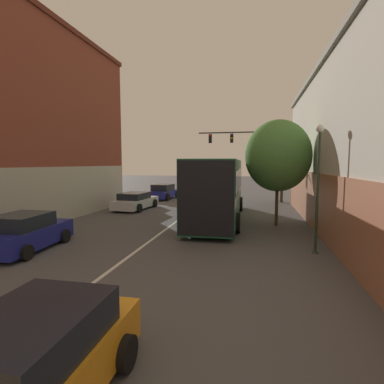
{
  "coord_description": "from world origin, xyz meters",
  "views": [
    {
      "loc": [
        4.46,
        0.27,
        3.4
      ],
      "look_at": [
        1.14,
        16.03,
        1.85
      ],
      "focal_mm": 28.0,
      "sensor_mm": 36.0,
      "label": 1
    }
  ],
  "objects_px": {
    "parked_car_left_mid": "(164,192)",
    "street_tree_far": "(283,156)",
    "parked_car_left_near": "(25,233)",
    "parked_car_left_far": "(136,201)",
    "street_lamp": "(318,183)",
    "hatchback_foreground": "(23,375)",
    "bus": "(218,186)",
    "traffic_signal_gantry": "(251,148)",
    "street_tree_near": "(278,156)"
  },
  "relations": [
    {
      "from": "parked_car_left_mid",
      "to": "street_tree_far",
      "type": "bearing_deg",
      "value": -85.63
    },
    {
      "from": "parked_car_left_mid",
      "to": "street_tree_far",
      "type": "xyz_separation_m",
      "value": [
        10.85,
        -0.22,
        3.37
      ]
    },
    {
      "from": "parked_car_left_near",
      "to": "parked_car_left_far",
      "type": "height_order",
      "value": "parked_car_left_near"
    },
    {
      "from": "parked_car_left_near",
      "to": "street_lamp",
      "type": "xyz_separation_m",
      "value": [
        11.07,
        1.91,
        1.99
      ]
    },
    {
      "from": "parked_car_left_far",
      "to": "street_tree_far",
      "type": "height_order",
      "value": "street_tree_far"
    },
    {
      "from": "hatchback_foreground",
      "to": "street_tree_far",
      "type": "distance_m",
      "value": 24.8
    },
    {
      "from": "parked_car_left_far",
      "to": "hatchback_foreground",
      "type": "bearing_deg",
      "value": -157.4
    },
    {
      "from": "parked_car_left_mid",
      "to": "street_lamp",
      "type": "relative_size",
      "value": 0.88
    },
    {
      "from": "hatchback_foreground",
      "to": "bus",
      "type": "bearing_deg",
      "value": -3.59
    },
    {
      "from": "parked_car_left_near",
      "to": "parked_car_left_mid",
      "type": "xyz_separation_m",
      "value": [
        0.23,
        17.43,
        -0.01
      ]
    },
    {
      "from": "parked_car_left_near",
      "to": "traffic_signal_gantry",
      "type": "distance_m",
      "value": 20.02
    },
    {
      "from": "street_tree_near",
      "to": "street_tree_far",
      "type": "height_order",
      "value": "street_tree_far"
    },
    {
      "from": "street_tree_far",
      "to": "bus",
      "type": "bearing_deg",
      "value": -115.98
    },
    {
      "from": "parked_car_left_far",
      "to": "traffic_signal_gantry",
      "type": "relative_size",
      "value": 0.62
    },
    {
      "from": "hatchback_foreground",
      "to": "parked_car_left_mid",
      "type": "distance_m",
      "value": 24.89
    },
    {
      "from": "bus",
      "to": "parked_car_left_mid",
      "type": "distance_m",
      "value": 11.43
    },
    {
      "from": "bus",
      "to": "street_lamp",
      "type": "xyz_separation_m",
      "value": [
        4.45,
        -6.12,
        0.66
      ]
    },
    {
      "from": "traffic_signal_gantry",
      "to": "street_tree_near",
      "type": "xyz_separation_m",
      "value": [
        1.57,
        -10.83,
        -1.0
      ]
    },
    {
      "from": "parked_car_left_near",
      "to": "parked_car_left_far",
      "type": "xyz_separation_m",
      "value": [
        0.14,
        10.76,
        -0.07
      ]
    },
    {
      "from": "parked_car_left_mid",
      "to": "street_tree_far",
      "type": "relative_size",
      "value": 0.7
    },
    {
      "from": "parked_car_left_far",
      "to": "street_tree_near",
      "type": "distance_m",
      "value": 11.03
    },
    {
      "from": "hatchback_foreground",
      "to": "street_lamp",
      "type": "height_order",
      "value": "street_lamp"
    },
    {
      "from": "traffic_signal_gantry",
      "to": "street_lamp",
      "type": "xyz_separation_m",
      "value": [
        2.67,
        -15.79,
        -2.13
      ]
    },
    {
      "from": "hatchback_foreground",
      "to": "street_tree_near",
      "type": "distance_m",
      "value": 14.62
    },
    {
      "from": "parked_car_left_far",
      "to": "street_tree_near",
      "type": "xyz_separation_m",
      "value": [
        9.82,
        -3.89,
        3.19
      ]
    },
    {
      "from": "hatchback_foreground",
      "to": "street_lamp",
      "type": "distance_m",
      "value": 10.34
    },
    {
      "from": "bus",
      "to": "parked_car_left_mid",
      "type": "xyz_separation_m",
      "value": [
        -6.38,
        9.39,
        -1.34
      ]
    },
    {
      "from": "bus",
      "to": "street_tree_near",
      "type": "height_order",
      "value": "street_tree_near"
    },
    {
      "from": "parked_car_left_far",
      "to": "street_lamp",
      "type": "distance_m",
      "value": 14.21
    },
    {
      "from": "bus",
      "to": "parked_car_left_near",
      "type": "bearing_deg",
      "value": 139.2
    },
    {
      "from": "hatchback_foreground",
      "to": "street_lamp",
      "type": "bearing_deg",
      "value": -31.48
    },
    {
      "from": "street_tree_near",
      "to": "street_tree_far",
      "type": "relative_size",
      "value": 0.96
    },
    {
      "from": "hatchback_foreground",
      "to": "traffic_signal_gantry",
      "type": "distance_m",
      "value": 24.98
    },
    {
      "from": "parked_car_left_near",
      "to": "traffic_signal_gantry",
      "type": "xyz_separation_m",
      "value": [
        8.39,
        17.7,
        4.12
      ]
    },
    {
      "from": "parked_car_left_far",
      "to": "street_tree_near",
      "type": "bearing_deg",
      "value": -107.1
    },
    {
      "from": "bus",
      "to": "street_lamp",
      "type": "relative_size",
      "value": 2.34
    },
    {
      "from": "street_tree_far",
      "to": "parked_car_left_mid",
      "type": "bearing_deg",
      "value": 178.83
    },
    {
      "from": "street_tree_near",
      "to": "parked_car_left_mid",
      "type": "bearing_deg",
      "value": 132.68
    },
    {
      "from": "hatchback_foreground",
      "to": "parked_car_left_near",
      "type": "relative_size",
      "value": 1.03
    },
    {
      "from": "bus",
      "to": "street_tree_near",
      "type": "xyz_separation_m",
      "value": [
        3.35,
        -1.16,
        1.78
      ]
    },
    {
      "from": "parked_car_left_near",
      "to": "parked_car_left_mid",
      "type": "relative_size",
      "value": 0.95
    },
    {
      "from": "traffic_signal_gantry",
      "to": "street_lamp",
      "type": "height_order",
      "value": "traffic_signal_gantry"
    },
    {
      "from": "parked_car_left_mid",
      "to": "traffic_signal_gantry",
      "type": "xyz_separation_m",
      "value": [
        8.16,
        0.27,
        4.13
      ]
    },
    {
      "from": "hatchback_foreground",
      "to": "parked_car_left_far",
      "type": "xyz_separation_m",
      "value": [
        -5.75,
        17.57,
        -0.06
      ]
    },
    {
      "from": "hatchback_foreground",
      "to": "street_tree_far",
      "type": "xyz_separation_m",
      "value": [
        5.19,
        24.02,
        3.37
      ]
    },
    {
      "from": "traffic_signal_gantry",
      "to": "parked_car_left_mid",
      "type": "bearing_deg",
      "value": -178.07
    },
    {
      "from": "parked_car_left_mid",
      "to": "street_tree_near",
      "type": "xyz_separation_m",
      "value": [
        9.73,
        -10.55,
        3.12
      ]
    },
    {
      "from": "parked_car_left_near",
      "to": "traffic_signal_gantry",
      "type": "height_order",
      "value": "traffic_signal_gantry"
    },
    {
      "from": "traffic_signal_gantry",
      "to": "street_lamp",
      "type": "distance_m",
      "value": 16.16
    },
    {
      "from": "hatchback_foreground",
      "to": "street_lamp",
      "type": "relative_size",
      "value": 0.85
    }
  ]
}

